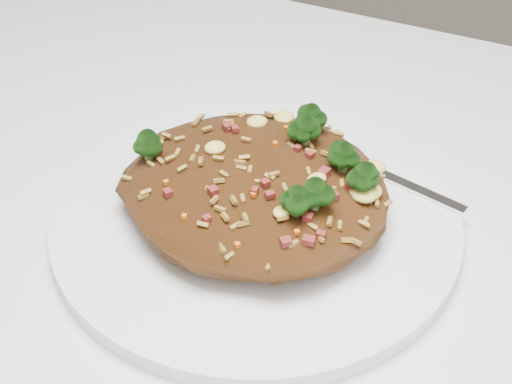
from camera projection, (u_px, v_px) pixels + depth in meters
dining_table at (240, 359)px, 0.53m from camera, size 1.20×0.80×0.75m
plate at (256, 216)px, 0.51m from camera, size 0.29×0.29×0.01m
fried_rice at (258, 179)px, 0.49m from camera, size 0.19×0.17×0.06m
fork at (376, 171)px, 0.53m from camera, size 0.16×0.05×0.00m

